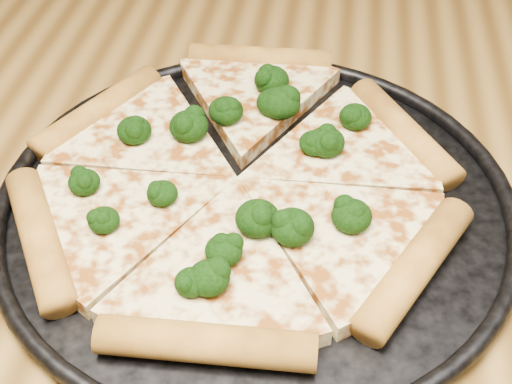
# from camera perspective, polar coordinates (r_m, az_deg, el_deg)

# --- Properties ---
(dining_table) EXTENTS (1.20, 0.90, 0.75)m
(dining_table) POSITION_cam_1_polar(r_m,az_deg,el_deg) (0.58, 4.03, -9.83)
(dining_table) COLOR brown
(dining_table) RESTS_ON ground
(pizza_pan) EXTENTS (0.40, 0.40, 0.02)m
(pizza_pan) POSITION_cam_1_polar(r_m,az_deg,el_deg) (0.53, 0.00, -0.65)
(pizza_pan) COLOR black
(pizza_pan) RESTS_ON dining_table
(pizza) EXTENTS (0.35, 0.36, 0.03)m
(pizza) POSITION_cam_1_polar(r_m,az_deg,el_deg) (0.54, -1.50, 1.31)
(pizza) COLOR #F3DD95
(pizza) RESTS_ON pizza_pan
(broccoli_florets) EXTENTS (0.23, 0.26, 0.03)m
(broccoli_florets) POSITION_cam_1_polar(r_m,az_deg,el_deg) (0.54, -0.55, 2.92)
(broccoli_florets) COLOR black
(broccoli_florets) RESTS_ON pizza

